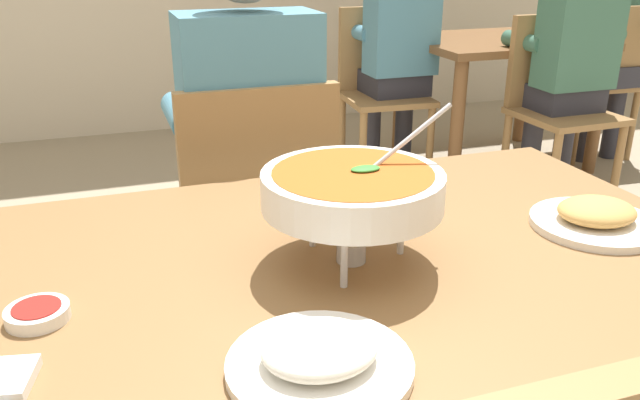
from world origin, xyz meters
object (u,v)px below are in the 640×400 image
object	(u,v)px
diner_main	(248,133)
chair_bg_right	(381,81)
dining_table_main	(347,307)
chair_diner_main	(254,216)
dining_table_far	(498,61)
patron_bg_left	(604,31)
chair_bg_left	(602,74)
sauce_dish	(37,313)
patron_bg_middle	(572,49)
appetizer_plate	(596,217)
chair_bg_middle	(555,97)
rice_plate	(320,357)
patron_bg_right	(398,39)
curry_bowl	(354,190)

from	to	relation	value
diner_main	chair_bg_right	xyz separation A→B (m)	(1.11, 1.58, -0.24)
dining_table_main	chair_diner_main	world-z (taller)	chair_diner_main
dining_table_far	patron_bg_left	world-z (taller)	patron_bg_left
chair_diner_main	chair_bg_left	distance (m)	2.79
sauce_dish	patron_bg_middle	bearing A→B (deg)	36.71
appetizer_plate	chair_diner_main	bearing A→B (deg)	122.75
patron_bg_left	appetizer_plate	bearing A→B (deg)	-131.40
chair_diner_main	chair_bg_left	size ratio (longest dim) A/B	1.00
dining_table_main	chair_bg_middle	bearing A→B (deg)	43.93
rice_plate	chair_bg_right	world-z (taller)	chair_bg_right
appetizer_plate	dining_table_far	xyz separation A→B (m)	(1.29, 2.26, -0.15)
sauce_dish	patron_bg_middle	xyz separation A→B (m)	(2.30, 1.72, 0.01)
appetizer_plate	chair_bg_right	distance (m)	2.46
diner_main	chair_bg_middle	size ratio (longest dim) A/B	1.46
diner_main	dining_table_far	bearing A→B (deg)	39.55
dining_table_main	patron_bg_left	size ratio (longest dim) A/B	1.05
dining_table_far	chair_bg_left	world-z (taller)	chair_bg_left
patron_bg_right	chair_bg_right	bearing A→B (deg)	127.73
dining_table_main	sauce_dish	bearing A→B (deg)	-175.43
diner_main	patron_bg_middle	world-z (taller)	same
diner_main	patron_bg_middle	size ratio (longest dim) A/B	1.00
chair_bg_left	patron_bg_right	distance (m)	1.28
curry_bowl	chair_diner_main	bearing A→B (deg)	90.16
curry_bowl	rice_plate	world-z (taller)	curry_bowl
curry_bowl	patron_bg_middle	xyz separation A→B (m)	(1.81, 1.69, -0.11)
patron_bg_left	patron_bg_right	size ratio (longest dim) A/B	1.00
dining_table_far	rice_plate	bearing A→B (deg)	-127.50
dining_table_main	patron_bg_middle	distance (m)	2.47
chair_diner_main	patron_bg_left	xyz separation A→B (m)	(2.43, 1.44, 0.24)
sauce_dish	patron_bg_left	world-z (taller)	patron_bg_left
chair_diner_main	dining_table_far	xyz separation A→B (m)	(1.78, 1.50, 0.09)
dining_table_main	appetizer_plate	distance (m)	0.51
diner_main	curry_bowl	xyz separation A→B (m)	(0.00, -0.77, 0.11)
appetizer_plate	chair_bg_middle	world-z (taller)	chair_bg_middle
curry_bowl	chair_bg_left	distance (m)	3.24
curry_bowl	patron_bg_left	xyz separation A→B (m)	(2.43, 2.18, -0.11)
patron_bg_right	curry_bowl	bearing A→B (deg)	-117.03
chair_diner_main	chair_bg_right	bearing A→B (deg)	55.52
dining_table_main	chair_bg_right	distance (m)	2.59
patron_bg_left	diner_main	bearing A→B (deg)	-149.96
diner_main	dining_table_far	size ratio (longest dim) A/B	1.31
dining_table_main	curry_bowl	size ratio (longest dim) A/B	4.15
appetizer_plate	dining_table_far	bearing A→B (deg)	60.34
appetizer_plate	curry_bowl	bearing A→B (deg)	177.66
curry_bowl	chair_bg_middle	size ratio (longest dim) A/B	0.37
dining_table_main	sauce_dish	size ratio (longest dim) A/B	15.34
chair_bg_middle	chair_bg_right	size ratio (longest dim) A/B	1.00
rice_plate	patron_bg_middle	bearing A→B (deg)	45.04
dining_table_main	appetizer_plate	bearing A→B (deg)	-3.87
rice_plate	chair_bg_middle	size ratio (longest dim) A/B	0.27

